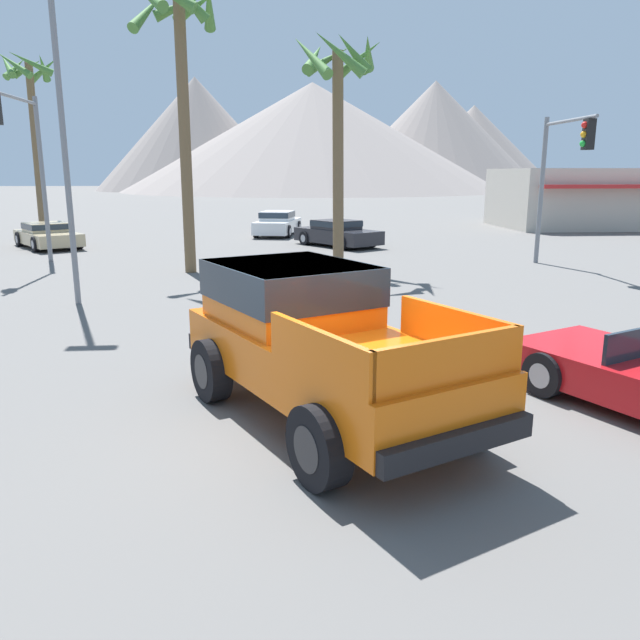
{
  "coord_description": "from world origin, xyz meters",
  "views": [
    {
      "loc": [
        -0.54,
        -7.69,
        3.16
      ],
      "look_at": [
        0.16,
        0.96,
        1.12
      ],
      "focal_mm": 35.0,
      "sensor_mm": 36.0,
      "label": 1
    }
  ],
  "objects_px": {
    "parked_car_dark": "(337,233)",
    "parked_car_tan": "(48,235)",
    "traffic_light_main": "(23,146)",
    "palm_tree_short": "(180,62)",
    "traffic_light_crosswalk": "(561,162)",
    "parked_car_white": "(278,223)",
    "street_lamp_post": "(60,103)",
    "palm_tree_tall": "(30,102)",
    "orange_pickup_truck": "(312,332)",
    "palm_tree_leaning": "(338,96)"
  },
  "relations": [
    {
      "from": "traffic_light_crosswalk",
      "to": "palm_tree_short",
      "type": "distance_m",
      "value": 12.59
    },
    {
      "from": "parked_car_white",
      "to": "palm_tree_short",
      "type": "bearing_deg",
      "value": -91.18
    },
    {
      "from": "traffic_light_crosswalk",
      "to": "palm_tree_tall",
      "type": "distance_m",
      "value": 24.39
    },
    {
      "from": "palm_tree_short",
      "to": "parked_car_tan",
      "type": "bearing_deg",
      "value": 133.13
    },
    {
      "from": "traffic_light_crosswalk",
      "to": "street_lamp_post",
      "type": "height_order",
      "value": "street_lamp_post"
    },
    {
      "from": "parked_car_tan",
      "to": "street_lamp_post",
      "type": "distance_m",
      "value": 13.97
    },
    {
      "from": "orange_pickup_truck",
      "to": "parked_car_white",
      "type": "height_order",
      "value": "orange_pickup_truck"
    },
    {
      "from": "parked_car_dark",
      "to": "palm_tree_tall",
      "type": "xyz_separation_m",
      "value": [
        -14.34,
        4.89,
        5.91
      ]
    },
    {
      "from": "traffic_light_crosswalk",
      "to": "parked_car_dark",
      "type": "bearing_deg",
      "value": -137.72
    },
    {
      "from": "parked_car_tan",
      "to": "palm_tree_tall",
      "type": "height_order",
      "value": "palm_tree_tall"
    },
    {
      "from": "parked_car_white",
      "to": "palm_tree_short",
      "type": "relative_size",
      "value": 0.55
    },
    {
      "from": "parked_car_dark",
      "to": "street_lamp_post",
      "type": "bearing_deg",
      "value": 22.92
    },
    {
      "from": "orange_pickup_truck",
      "to": "parked_car_white",
      "type": "bearing_deg",
      "value": 63.79
    },
    {
      "from": "palm_tree_tall",
      "to": "palm_tree_leaning",
      "type": "distance_m",
      "value": 18.06
    },
    {
      "from": "palm_tree_tall",
      "to": "palm_tree_short",
      "type": "height_order",
      "value": "palm_tree_short"
    },
    {
      "from": "traffic_light_main",
      "to": "palm_tree_short",
      "type": "distance_m",
      "value": 6.19
    },
    {
      "from": "palm_tree_short",
      "to": "orange_pickup_truck",
      "type": "bearing_deg",
      "value": -75.87
    },
    {
      "from": "traffic_light_crosswalk",
      "to": "palm_tree_tall",
      "type": "xyz_separation_m",
      "value": [
        -20.94,
        12.15,
        2.96
      ]
    },
    {
      "from": "traffic_light_crosswalk",
      "to": "palm_tree_leaning",
      "type": "distance_m",
      "value": 7.63
    },
    {
      "from": "street_lamp_post",
      "to": "palm_tree_tall",
      "type": "xyz_separation_m",
      "value": [
        -6.56,
        16.91,
        1.75
      ]
    },
    {
      "from": "traffic_light_main",
      "to": "street_lamp_post",
      "type": "bearing_deg",
      "value": 26.94
    },
    {
      "from": "orange_pickup_truck",
      "to": "traffic_light_crosswalk",
      "type": "relative_size",
      "value": 1.06
    },
    {
      "from": "parked_car_white",
      "to": "palm_tree_tall",
      "type": "bearing_deg",
      "value": -165.51
    },
    {
      "from": "traffic_light_main",
      "to": "traffic_light_crosswalk",
      "type": "distance_m",
      "value": 17.81
    },
    {
      "from": "parked_car_white",
      "to": "traffic_light_crosswalk",
      "type": "height_order",
      "value": "traffic_light_crosswalk"
    },
    {
      "from": "parked_car_tan",
      "to": "street_lamp_post",
      "type": "bearing_deg",
      "value": 77.44
    },
    {
      "from": "street_lamp_post",
      "to": "parked_car_dark",
      "type": "bearing_deg",
      "value": 57.07
    },
    {
      "from": "parked_car_white",
      "to": "palm_tree_leaning",
      "type": "height_order",
      "value": "palm_tree_leaning"
    },
    {
      "from": "parked_car_dark",
      "to": "palm_tree_leaning",
      "type": "bearing_deg",
      "value": 49.63
    },
    {
      "from": "street_lamp_post",
      "to": "traffic_light_crosswalk",
      "type": "bearing_deg",
      "value": 18.3
    },
    {
      "from": "parked_car_tan",
      "to": "traffic_light_main",
      "type": "xyz_separation_m",
      "value": [
        1.51,
        -5.86,
        3.49
      ]
    },
    {
      "from": "parked_car_tan",
      "to": "palm_tree_leaning",
      "type": "relative_size",
      "value": 0.61
    },
    {
      "from": "palm_tree_leaning",
      "to": "street_lamp_post",
      "type": "bearing_deg",
      "value": -144.29
    },
    {
      "from": "parked_car_tan",
      "to": "traffic_light_main",
      "type": "relative_size",
      "value": 0.78
    },
    {
      "from": "parked_car_dark",
      "to": "parked_car_tan",
      "type": "relative_size",
      "value": 0.98
    },
    {
      "from": "parked_car_dark",
      "to": "traffic_light_crosswalk",
      "type": "bearing_deg",
      "value": 98.13
    },
    {
      "from": "traffic_light_main",
      "to": "palm_tree_short",
      "type": "relative_size",
      "value": 0.66
    },
    {
      "from": "parked_car_white",
      "to": "street_lamp_post",
      "type": "relative_size",
      "value": 0.61
    },
    {
      "from": "traffic_light_crosswalk",
      "to": "street_lamp_post",
      "type": "xyz_separation_m",
      "value": [
        -14.38,
        -4.75,
        1.2
      ]
    },
    {
      "from": "parked_car_white",
      "to": "palm_tree_leaning",
      "type": "bearing_deg",
      "value": -68.7
    },
    {
      "from": "traffic_light_main",
      "to": "traffic_light_crosswalk",
      "type": "xyz_separation_m",
      "value": [
        17.71,
        -1.8,
        -0.51
      ]
    },
    {
      "from": "parked_car_dark",
      "to": "traffic_light_crosswalk",
      "type": "height_order",
      "value": "traffic_light_crosswalk"
    },
    {
      "from": "parked_car_dark",
      "to": "palm_tree_short",
      "type": "height_order",
      "value": "palm_tree_short"
    },
    {
      "from": "orange_pickup_truck",
      "to": "palm_tree_short",
      "type": "relative_size",
      "value": 0.61
    },
    {
      "from": "palm_tree_short",
      "to": "traffic_light_main",
      "type": "bearing_deg",
      "value": 163.84
    },
    {
      "from": "traffic_light_crosswalk",
      "to": "traffic_light_main",
      "type": "bearing_deg",
      "value": -95.8
    },
    {
      "from": "parked_car_white",
      "to": "palm_tree_short",
      "type": "height_order",
      "value": "palm_tree_short"
    },
    {
      "from": "parked_car_white",
      "to": "palm_tree_leaning",
      "type": "xyz_separation_m",
      "value": [
        1.81,
        -12.19,
        4.92
      ]
    },
    {
      "from": "palm_tree_short",
      "to": "street_lamp_post",
      "type": "bearing_deg",
      "value": -113.31
    },
    {
      "from": "street_lamp_post",
      "to": "palm_tree_leaning",
      "type": "distance_m",
      "value": 8.68
    }
  ]
}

